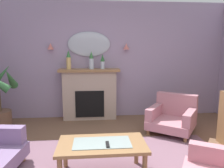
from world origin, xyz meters
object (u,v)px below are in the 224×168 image
object	(u,v)px
mantel_vase_right	(91,60)
mantel_vase_left	(103,61)
wall_sconce_right	(126,46)
tv_remote	(108,145)
wall_mirror	(89,44)
wall_sconce_left	(50,46)
coffee_table	(102,147)
mantel_vase_centre	(69,60)
fireplace	(90,95)
armchair_near_fireplace	(173,116)

from	to	relation	value
mantel_vase_right	mantel_vase_left	bearing A→B (deg)	0.00
wall_sconce_right	tv_remote	bearing A→B (deg)	-103.79
wall_mirror	wall_sconce_left	world-z (taller)	wall_mirror
tv_remote	coffee_table	bearing A→B (deg)	128.07
mantel_vase_centre	mantel_vase_right	xyz separation A→B (m)	(0.50, -0.00, -0.02)
mantel_vase_left	fireplace	bearing A→B (deg)	174.61
wall_sconce_right	armchair_near_fireplace	world-z (taller)	wall_sconce_right
wall_sconce_right	tv_remote	size ratio (longest dim) A/B	0.88
mantel_vase_centre	wall_sconce_left	distance (m)	0.51
wall_sconce_left	coffee_table	distance (m)	2.91
mantel_vase_centre	wall_mirror	bearing A→B (deg)	20.70
mantel_vase_centre	armchair_near_fireplace	bearing A→B (deg)	-23.05
wall_mirror	wall_sconce_right	xyz separation A→B (m)	(0.85, -0.05, -0.05)
mantel_vase_right	wall_mirror	world-z (taller)	wall_mirror
fireplace	mantel_vase_left	distance (m)	0.82
fireplace	mantel_vase_right	bearing A→B (deg)	-29.53
wall_sconce_right	mantel_vase_centre	bearing A→B (deg)	-174.73
fireplace	armchair_near_fireplace	size ratio (longest dim) A/B	1.20
mantel_vase_left	wall_mirror	bearing A→B (deg)	150.46
wall_mirror	wall_sconce_right	distance (m)	0.85
wall_sconce_left	armchair_near_fireplace	distance (m)	3.00
mantel_vase_centre	tv_remote	size ratio (longest dim) A/B	2.62
mantel_vase_left	mantel_vase_centre	bearing A→B (deg)	180.00
wall_mirror	wall_sconce_left	xyz separation A→B (m)	(-0.85, -0.05, -0.05)
wall_sconce_right	armchair_near_fireplace	bearing A→B (deg)	-52.19
wall_mirror	mantel_vase_centre	bearing A→B (deg)	-159.30
mantel_vase_right	wall_mirror	size ratio (longest dim) A/B	0.41
mantel_vase_right	armchair_near_fireplace	size ratio (longest dim) A/B	0.35
mantel_vase_centre	wall_sconce_right	distance (m)	1.34
tv_remote	armchair_near_fireplace	distance (m)	2.04
mantel_vase_centre	wall_sconce_left	size ratio (longest dim) A/B	3.00
wall_mirror	armchair_near_fireplace	world-z (taller)	wall_mirror
fireplace	wall_mirror	xyz separation A→B (m)	(0.00, 0.14, 1.14)
mantel_vase_centre	wall_mirror	xyz separation A→B (m)	(0.45, 0.17, 0.34)
wall_sconce_right	tv_remote	distance (m)	2.83
wall_sconce_left	wall_sconce_right	xyz separation A→B (m)	(1.70, 0.00, 0.00)
wall_mirror	mantel_vase_right	bearing A→B (deg)	-73.61
mantel_vase_left	tv_remote	xyz separation A→B (m)	(-0.06, -2.37, -0.89)
fireplace	mantel_vase_left	xyz separation A→B (m)	(0.30, -0.03, 0.77)
fireplace	wall_sconce_right	size ratio (longest dim) A/B	9.71
fireplace	mantel_vase_centre	world-z (taller)	mantel_vase_centre
wall_mirror	coffee_table	distance (m)	2.80
mantel_vase_centre	tv_remote	world-z (taller)	mantel_vase_centre
mantel_vase_left	wall_sconce_left	size ratio (longest dim) A/B	2.34
tv_remote	armchair_near_fireplace	world-z (taller)	armchair_near_fireplace
mantel_vase_right	wall_mirror	xyz separation A→B (m)	(-0.05, 0.17, 0.36)
wall_sconce_right	coffee_table	xyz separation A→B (m)	(-0.67, -2.41, -1.28)
wall_mirror	armchair_near_fireplace	distance (m)	2.40
mantel_vase_centre	wall_mirror	size ratio (longest dim) A/B	0.44
mantel_vase_right	coffee_table	size ratio (longest dim) A/B	0.36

